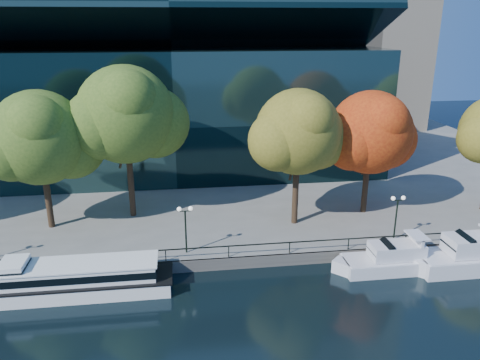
{
  "coord_description": "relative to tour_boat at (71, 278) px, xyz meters",
  "views": [
    {
      "loc": [
        -3.56,
        -30.22,
        18.95
      ],
      "look_at": [
        1.56,
        8.0,
        5.87
      ],
      "focal_mm": 35.0,
      "sensor_mm": 36.0,
      "label": 1
    }
  ],
  "objects": [
    {
      "name": "promenade",
      "position": [
        11.84,
        35.29,
        -0.73
      ],
      "size": [
        90.0,
        67.08,
        1.0
      ],
      "color": "slate",
      "rests_on": "ground"
    },
    {
      "name": "tree_3",
      "position": [
        18.88,
        8.05,
        8.33
      ],
      "size": [
        9.55,
        7.83,
        12.55
      ],
      "color": "black",
      "rests_on": "promenade"
    },
    {
      "name": "tour_boat",
      "position": [
        0.0,
        0.0,
        0.0
      ],
      "size": [
        15.24,
        3.4,
        2.89
      ],
      "color": "white",
      "rests_on": "ground"
    },
    {
      "name": "tree_4",
      "position": [
        26.35,
        9.77,
        7.66
      ],
      "size": [
        9.85,
        8.08,
        12.0
      ],
      "color": "black",
      "rests_on": "promenade"
    },
    {
      "name": "cruiser_near",
      "position": [
        25.1,
        0.11,
        -0.3
      ],
      "size": [
        10.34,
        2.66,
        3.0
      ],
      "color": "silver",
      "rests_on": "ground"
    },
    {
      "name": "convention_building",
      "position": [
        7.84,
        30.7,
        7.28
      ],
      "size": [
        50.0,
        24.57,
        21.43
      ],
      "color": "black",
      "rests_on": "ground"
    },
    {
      "name": "lamp_1",
      "position": [
        8.5,
        3.42,
        2.75
      ],
      "size": [
        1.26,
        0.36,
        4.03
      ],
      "color": "black",
      "rests_on": "promenade"
    },
    {
      "name": "ground",
      "position": [
        11.84,
        -1.08,
        -1.23
      ],
      "size": [
        160.0,
        160.0,
        0.0
      ],
      "primitive_type": "plane",
      "color": "black",
      "rests_on": "ground"
    },
    {
      "name": "cruiser_far",
      "position": [
        31.24,
        -0.56,
        -0.07
      ],
      "size": [
        11.18,
        3.1,
        3.65
      ],
      "color": "silver",
      "rests_on": "ground"
    },
    {
      "name": "railing",
      "position": [
        11.84,
        2.17,
        0.71
      ],
      "size": [
        88.2,
        0.08,
        0.99
      ],
      "color": "black",
      "rests_on": "promenade"
    },
    {
      "name": "lamp_2",
      "position": [
        26.41,
        3.42,
        2.75
      ],
      "size": [
        1.26,
        0.36,
        4.03
      ],
      "color": "black",
      "rests_on": "promenade"
    },
    {
      "name": "tree_2",
      "position": [
        3.72,
        11.87,
        9.51
      ],
      "size": [
        11.24,
        9.22,
        14.43
      ],
      "color": "black",
      "rests_on": "promenade"
    },
    {
      "name": "tree_1",
      "position": [
        -3.55,
        10.12,
        8.02
      ],
      "size": [
        10.35,
        8.48,
        12.57
      ],
      "color": "black",
      "rests_on": "promenade"
    }
  ]
}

